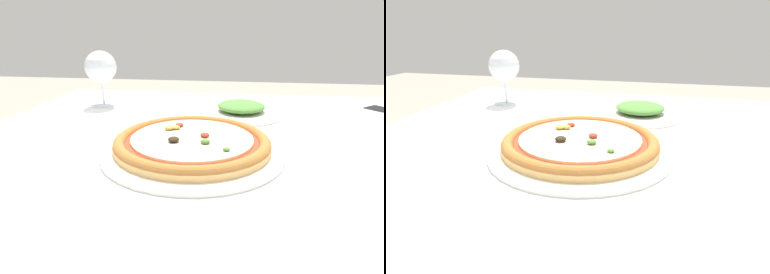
# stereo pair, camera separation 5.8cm
# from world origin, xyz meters

# --- Properties ---
(dining_table) EXTENTS (1.22, 0.92, 0.74)m
(dining_table) POSITION_xyz_m (0.00, 0.00, 0.64)
(dining_table) COLOR #997047
(dining_table) RESTS_ON ground_plane
(pizza_plate) EXTENTS (0.33, 0.33, 0.04)m
(pizza_plate) POSITION_xyz_m (-0.13, -0.07, 0.75)
(pizza_plate) COLOR white
(pizza_plate) RESTS_ON dining_table
(wine_glass_far_left) EXTENTS (0.09, 0.09, 0.16)m
(wine_glass_far_left) POSITION_xyz_m (-0.43, 0.25, 0.84)
(wine_glass_far_left) COLOR silver
(wine_glass_far_left) RESTS_ON dining_table
(side_plate) EXTENTS (0.21, 0.21, 0.04)m
(side_plate) POSITION_xyz_m (-0.03, 0.20, 0.75)
(side_plate) COLOR white
(side_plate) RESTS_ON dining_table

